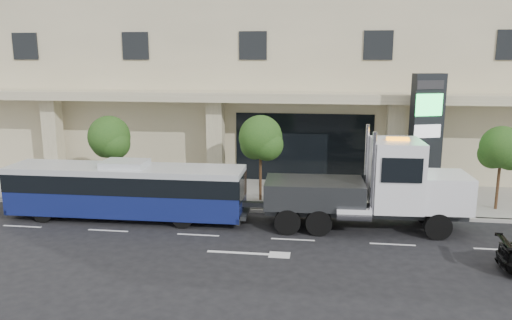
{
  "coord_description": "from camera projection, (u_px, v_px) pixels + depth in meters",
  "views": [
    {
      "loc": [
        1.12,
        -20.94,
        7.38
      ],
      "look_at": [
        -2.01,
        2.0,
        2.57
      ],
      "focal_mm": 35.0,
      "sensor_mm": 36.0,
      "label": 1
    }
  ],
  "objects": [
    {
      "name": "tow_truck",
      "position": [
        374.0,
        188.0,
        21.44
      ],
      "size": [
        9.78,
        2.73,
        4.45
      ],
      "rotation": [
        0.0,
        0.0,
        0.04
      ],
      "color": "#2D3033",
      "rests_on": "ground"
    },
    {
      "name": "signage_pylon",
      "position": [
        426.0,
        138.0,
        24.79
      ],
      "size": [
        1.7,
        1.07,
        6.44
      ],
      "rotation": [
        0.0,
        0.0,
        0.33
      ],
      "color": "black",
      "rests_on": "sidewalk"
    },
    {
      "name": "ground",
      "position": [
        295.0,
        227.0,
        21.96
      ],
      "size": [
        120.0,
        120.0,
        0.0
      ],
      "primitive_type": "plane",
      "color": "black",
      "rests_on": "ground"
    },
    {
      "name": "tree_mid",
      "position": [
        261.0,
        140.0,
        25.04
      ],
      "size": [
        2.28,
        2.2,
        4.38
      ],
      "color": "#422B19",
      "rests_on": "sidewalk"
    },
    {
      "name": "convention_center",
      "position": [
        310.0,
        19.0,
        34.9
      ],
      "size": [
        60.0,
        17.6,
        20.0
      ],
      "color": "tan",
      "rests_on": "ground"
    },
    {
      "name": "sidewalk",
      "position": [
        301.0,
        195.0,
        26.8
      ],
      "size": [
        120.0,
        6.0,
        0.15
      ],
      "primitive_type": "cube",
      "color": "gray",
      "rests_on": "ground"
    },
    {
      "name": "tree_left",
      "position": [
        110.0,
        140.0,
        26.13
      ],
      "size": [
        2.27,
        2.2,
        4.22
      ],
      "color": "#422B19",
      "rests_on": "sidewalk"
    },
    {
      "name": "city_bus",
      "position": [
        126.0,
        189.0,
        22.89
      ],
      "size": [
        10.9,
        2.42,
        2.75
      ],
      "rotation": [
        0.0,
        0.0,
        0.01
      ],
      "color": "black",
      "rests_on": "ground"
    },
    {
      "name": "curb",
      "position": [
        298.0,
        212.0,
        23.89
      ],
      "size": [
        120.0,
        0.3,
        0.15
      ],
      "primitive_type": "cube",
      "color": "gray",
      "rests_on": "ground"
    },
    {
      "name": "tree_right",
      "position": [
        502.0,
        150.0,
        23.57
      ],
      "size": [
        2.1,
        2.0,
        4.04
      ],
      "color": "#422B19",
      "rests_on": "sidewalk"
    }
  ]
}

